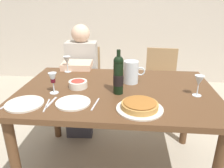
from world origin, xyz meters
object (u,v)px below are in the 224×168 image
Objects in this scene: diner_left at (81,76)px; chair_right at (160,81)px; baked_tart at (140,105)px; salad_bowl at (78,84)px; dining_table at (117,100)px; wine_glass_centre at (53,79)px; dinner_plate_right_setting at (25,104)px; chair_left at (85,79)px; wine_glass_right_diner at (67,61)px; wine_glass_left_diner at (199,81)px; dinner_plate_left_setting at (73,103)px; wine_bottle at (118,75)px; water_pitcher at (131,73)px.

chair_right is at bearing -168.04° from diner_left.
salad_bowl reaches higher than baked_tart.
dining_table is 5.04× the size of baked_tart.
wine_glass_centre reaches higher than dinner_plate_right_setting.
chair_left and chair_right have the same top height.
dining_table is 0.38m from baked_tart.
wine_glass_centre is 0.63× the size of dinner_plate_right_setting.
wine_glass_centre is at bearing -85.58° from wine_glass_right_diner.
diner_left is at bearing 144.13° from wine_glass_left_diner.
chair_right is at bearing 29.27° from wine_glass_right_diner.
dinner_plate_left_setting is (-0.27, -0.28, 0.10)m from dining_table.
chair_right reaches higher than salad_bowl.
wine_glass_centre is at bearing -175.03° from wine_bottle.
dinner_plate_right_setting is at bearing -157.97° from wine_bottle.
chair_left is at bearing -90.50° from diner_left.
wine_bottle is 0.38m from dinner_plate_left_setting.
diner_left is at bearing 123.29° from dining_table.
baked_tart is 0.44m from dinner_plate_left_setting.
wine_bottle is 1.09× the size of baked_tart.
chair_right is (0.95, 0.53, -0.37)m from wine_glass_right_diner.
baked_tart is at bearing -62.14° from dining_table.
diner_left reaches higher than water_pitcher.
diner_left reaches higher than wine_glass_centre.
salad_bowl is at bearing 179.01° from dining_table.
salad_bowl is 0.96× the size of wine_glass_right_diner.
water_pitcher reaches higher than wine_glass_right_diner.
salad_bowl is (-0.32, 0.08, -0.11)m from wine_bottle.
dinner_plate_left_setting is 0.27× the size of chair_right.
chair_right is at bearing 48.52° from wine_glass_centre.
wine_glass_left_diner reaches higher than dining_table.
salad_bowl is at bearing 96.62° from dinner_plate_left_setting.
water_pitcher is at bearing 123.44° from chair_left.
wine_glass_left_diner is at bearing 133.73° from chair_left.
dining_table is at bearing 45.38° from dinner_plate_left_setting.
water_pitcher is 1.22× the size of wine_glass_right_diner.
diner_left is (-0.44, 0.68, -0.05)m from dining_table.
chair_right is at bearing 66.06° from wine_bottle.
chair_right is at bearing 58.54° from dinner_plate_left_setting.
wine_glass_centre is (0.04, -0.50, 0.00)m from wine_glass_right_diner.
dinner_plate_right_setting is (-0.70, -0.47, -0.08)m from water_pitcher.
chair_left is (-0.47, 0.99, -0.41)m from wine_bottle.
wine_glass_centre reaches higher than dining_table.
baked_tart is 0.76m from dinner_plate_right_setting.
wine_bottle is at bearing 118.54° from diner_left.
wine_bottle is 0.67m from dinner_plate_right_setting.
dinner_plate_left_setting is at bearing -40.66° from wine_glass_centre.
chair_left is at bearing 136.67° from wine_glass_left_diner.
wine_glass_centre is at bearing 86.17° from diner_left.
diner_left reaches higher than dining_table.
dining_table is 10.32× the size of salad_bowl.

